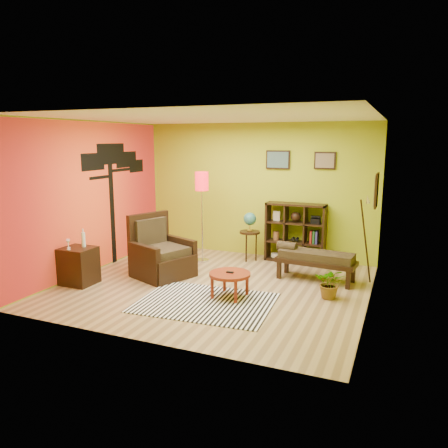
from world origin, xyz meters
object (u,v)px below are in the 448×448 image
at_px(floor_lamp, 202,189).
at_px(bench, 314,258).
at_px(armchair, 161,257).
at_px(side_cabinet, 79,265).
at_px(coffee_table, 230,276).
at_px(potted_plant, 330,286).
at_px(cube_shelf, 296,233).
at_px(globe_table, 250,224).

height_order(floor_lamp, bench, floor_lamp).
distance_m(armchair, floor_lamp, 1.65).
bearing_deg(side_cabinet, bench, 25.43).
bearing_deg(armchair, bench, 16.88).
relative_size(floor_lamp, bench, 1.28).
height_order(coffee_table, floor_lamp, floor_lamp).
xyz_separation_m(side_cabinet, floor_lamp, (1.35, 2.12, 1.15)).
distance_m(side_cabinet, potted_plant, 4.23).
bearing_deg(cube_shelf, floor_lamp, -158.26).
height_order(globe_table, bench, globe_table).
height_order(armchair, globe_table, armchair).
bearing_deg(potted_plant, floor_lamp, 157.14).
bearing_deg(side_cabinet, coffee_table, 8.37).
relative_size(floor_lamp, cube_shelf, 1.52).
distance_m(side_cabinet, cube_shelf, 4.21).
xyz_separation_m(coffee_table, side_cabinet, (-2.65, -0.39, -0.02)).
height_order(side_cabinet, bench, side_cabinet).
xyz_separation_m(coffee_table, bench, (1.05, 1.37, 0.07)).
xyz_separation_m(coffee_table, potted_plant, (1.47, 0.56, -0.15)).
height_order(floor_lamp, potted_plant, floor_lamp).
bearing_deg(side_cabinet, armchair, 42.19).
bearing_deg(bench, cube_shelf, 118.60).
distance_m(coffee_table, floor_lamp, 2.44).
bearing_deg(cube_shelf, coffee_table, -100.85).
distance_m(floor_lamp, cube_shelf, 2.09).
xyz_separation_m(coffee_table, armchair, (-1.59, 0.57, -0.00)).
height_order(globe_table, potted_plant, globe_table).
bearing_deg(floor_lamp, globe_table, 24.67).
xyz_separation_m(coffee_table, floor_lamp, (-1.30, 1.73, 1.13)).
relative_size(globe_table, potted_plant, 1.99).
bearing_deg(armchair, potted_plant, -0.10).
relative_size(armchair, potted_plant, 2.36).
bearing_deg(floor_lamp, potted_plant, -22.86).
distance_m(armchair, globe_table, 2.00).
bearing_deg(globe_table, bench, -27.56).
distance_m(globe_table, bench, 1.69).
distance_m(coffee_table, globe_table, 2.21).
bearing_deg(side_cabinet, cube_shelf, 42.20).
xyz_separation_m(cube_shelf, potted_plant, (1.01, -1.87, -0.40)).
bearing_deg(cube_shelf, globe_table, -161.30).
bearing_deg(side_cabinet, floor_lamp, 57.55).
relative_size(coffee_table, cube_shelf, 0.54).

